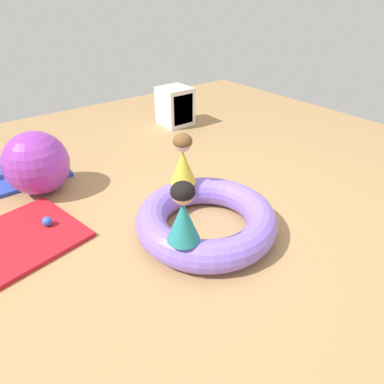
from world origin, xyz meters
The scene contains 7 objects.
ground_plane centered at (0.00, 0.00, 0.00)m, with size 8.00×8.00×0.00m, color tan.
inflatable_cushion centered at (0.11, -0.06, 0.13)m, with size 1.20×1.20×0.26m, color #8466E0.
child_in_yellow centered at (0.20, 0.40, 0.49)m, with size 0.30×0.30×0.48m.
child_in_teal centered at (-0.30, -0.28, 0.49)m, with size 0.28×0.28×0.48m.
play_ball_blue centered at (-0.97, 0.82, 0.08)m, with size 0.09×0.09×0.09m, color blue.
exercise_ball_large centered at (-0.81, 1.51, 0.32)m, with size 0.64×0.64×0.64m, color purple.
storage_cube centered at (1.44, 2.28, 0.28)m, with size 0.44×0.44×0.56m.
Camera 1 is at (-1.42, -1.83, 1.84)m, focal length 31.56 mm.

